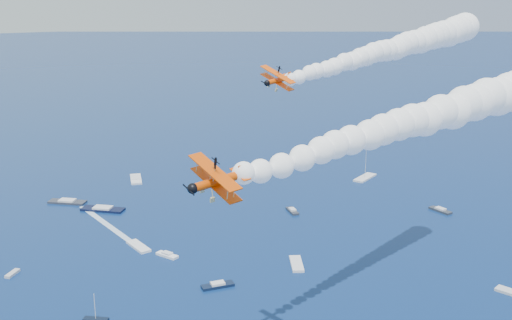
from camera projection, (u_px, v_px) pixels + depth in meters
name	position (u px, v px, depth m)	size (l,w,h in m)	color
biplane_lead	(278.00, 80.00, 107.21)	(6.39, 7.16, 4.31)	#FC4D05
biplane_trail	(218.00, 181.00, 62.14)	(6.65, 7.45, 4.49)	#DB4404
smoke_trail_lead	(391.00, 49.00, 131.19)	(68.15, 28.66, 12.40)	white
smoke_trail_trail	(445.00, 112.00, 81.81)	(70.94, 18.06, 12.40)	white
spectator_boats	(83.00, 246.00, 181.02)	(238.56, 176.51, 0.70)	silver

